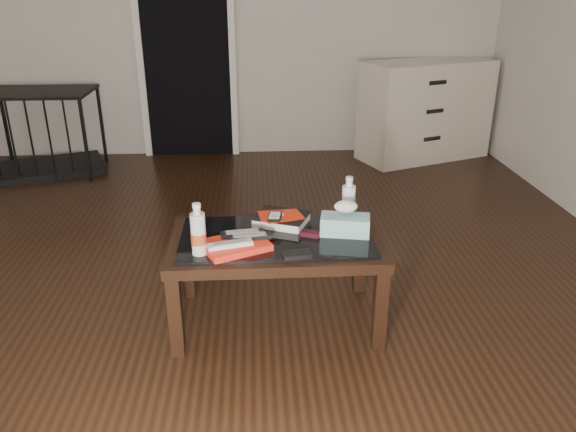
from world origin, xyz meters
name	(u,v)px	position (x,y,z in m)	size (l,w,h in m)	color
ground	(223,275)	(0.00, 0.00, 0.00)	(5.00, 5.00, 0.00)	black
doorway	(186,45)	(-0.40, 2.47, 1.02)	(0.90, 0.08, 2.07)	black
coffee_table	(276,248)	(0.29, -0.48, 0.40)	(1.00, 0.60, 0.46)	black
dresser	(425,110)	(1.80, 2.23, 0.45)	(1.30, 0.90, 0.90)	beige
pet_crate	(46,146)	(-1.63, 2.00, 0.23)	(1.05, 0.88, 0.71)	black
magazines	(235,245)	(0.11, -0.60, 0.48)	(0.28, 0.21, 0.03)	red
remote_silver	(230,244)	(0.09, -0.64, 0.50)	(0.20, 0.05, 0.02)	silver
remote_black_front	(249,236)	(0.17, -0.56, 0.50)	(0.20, 0.05, 0.02)	black
remote_black_back	(242,233)	(0.14, -0.52, 0.50)	(0.20, 0.05, 0.02)	black
textbook	(281,219)	(0.33, -0.33, 0.48)	(0.25, 0.20, 0.05)	black
dvd_mailers	(279,215)	(0.31, -0.34, 0.51)	(0.19, 0.14, 0.01)	red
ipod	(275,216)	(0.29, -0.38, 0.52)	(0.06, 0.10, 0.02)	black
flip_phone	(310,234)	(0.46, -0.49, 0.47)	(0.09, 0.05, 0.02)	black
wallet	(297,254)	(0.38, -0.70, 0.47)	(0.12, 0.07, 0.02)	black
water_bottle_left	(198,229)	(-0.05, -0.64, 0.58)	(0.07, 0.07, 0.24)	silver
water_bottle_right	(349,200)	(0.66, -0.33, 0.58)	(0.07, 0.07, 0.24)	white
tissue_box	(345,225)	(0.62, -0.47, 0.51)	(0.23, 0.12, 0.09)	teal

